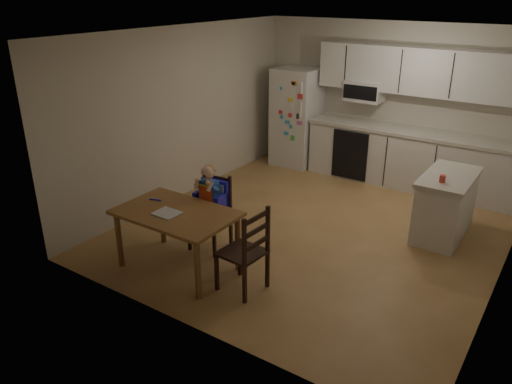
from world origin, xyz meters
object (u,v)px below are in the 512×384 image
Objects in this scene: refrigerator at (296,117)px; dining_table at (177,219)px; kitchen_island at (445,205)px; chair_side at (249,247)px; red_cup at (442,179)px; chair_booster at (211,198)px.

dining_table is at bearing -79.71° from refrigerator.
chair_side is (-1.33, -2.47, 0.12)m from kitchen_island.
chair_booster reaches higher than red_cup.
kitchen_island is at bearing -25.03° from refrigerator.
red_cup is at bearing 44.41° from dining_table.
refrigerator is at bearing 150.26° from red_cup.
kitchen_island is 12.46× the size of red_cup.
refrigerator reaches higher than kitchen_island.
red_cup is (-0.02, -0.30, 0.45)m from kitchen_island.
kitchen_island is at bearing 47.83° from dining_table.
refrigerator is at bearing 154.97° from kitchen_island.
red_cup is 2.55m from chair_side.
chair_booster is at bearing -116.84° from chair_side.
kitchen_island is 0.85× the size of dining_table.
refrigerator reaches higher than dining_table.
refrigerator reaches higher than chair_booster.
kitchen_island is 0.54m from red_cup.
kitchen_island reaches higher than dining_table.
refrigerator is 3.97m from dining_table.
kitchen_island is 3.39m from dining_table.
dining_table is 1.22× the size of chair_booster.
chair_booster is (-2.26, -1.59, -0.22)m from red_cup.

